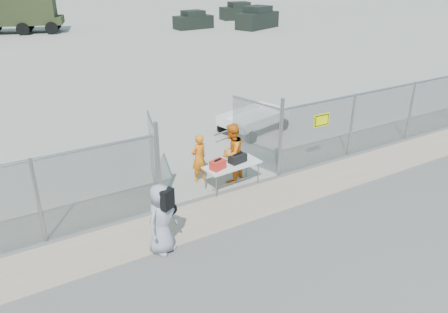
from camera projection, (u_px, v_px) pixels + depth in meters
ground at (263, 223)px, 11.30m from camera, size 160.00×160.00×0.00m
tarmac_inside at (24, 26)px, 44.25m from camera, size 160.00×80.00×0.01m
dirt_strip at (242, 205)px, 12.09m from camera, size 44.00×1.60×0.01m
chain_link_fence at (224, 156)px, 12.42m from camera, size 40.00×0.20×2.20m
folding_table at (232, 175)px, 12.97m from camera, size 1.78×0.85×0.73m
orange_bag at (218, 165)px, 12.46m from camera, size 0.49×0.40×0.27m
black_duffel at (237, 158)px, 12.88m from camera, size 0.57×0.39×0.25m
security_worker_left at (199, 158)px, 13.14m from camera, size 0.61×0.47×1.51m
security_worker_right at (232, 153)px, 13.09m from camera, size 1.12×1.05×1.84m
visitor at (162, 219)px, 9.88m from camera, size 1.00×0.87×1.72m
utility_trailer at (253, 121)px, 17.10m from camera, size 3.83×2.61×0.85m
military_truck at (21, 14)px, 39.48m from camera, size 7.61×4.67×3.41m
parked_vehicle_near at (193, 20)px, 42.37m from camera, size 3.79×1.88×1.67m
parked_vehicle_mid at (239, 11)px, 48.85m from camera, size 4.30×2.43×1.84m
parked_vehicle_far at (257, 18)px, 42.46m from camera, size 4.99×3.53×2.06m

